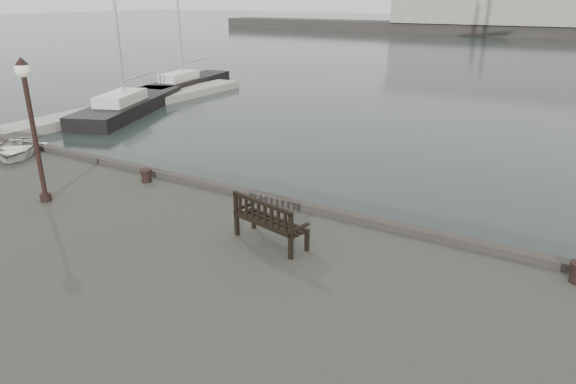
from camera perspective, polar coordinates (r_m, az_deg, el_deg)
name	(u,v)px	position (r m, az deg, el deg)	size (l,w,h in m)	color
ground	(330,266)	(13.90, 4.67, -8.24)	(400.00, 400.00, 0.00)	black
pontoon	(109,110)	(33.45, -19.23, 8.58)	(2.00, 24.00, 0.50)	#A8A59C
breakwater	(547,11)	(103.44, 26.81, 17.49)	(140.00, 9.50, 12.20)	#383530
bench	(270,229)	(11.47, -2.03, -4.18)	(1.91, 1.00, 1.04)	black
bollard_left	(146,176)	(15.87, -15.48, 1.76)	(0.37, 0.37, 0.39)	black
lamp_post	(30,112)	(14.75, -26.72, 7.95)	(0.38, 0.38, 3.81)	black
dinghy	(15,148)	(20.12, -28.06, 4.30)	(1.93, 2.70, 0.56)	silver
yacht_b	(187,86)	(41.36, -11.16, 11.51)	(3.83, 10.24, 13.24)	black
yacht_c	(130,109)	(33.60, -17.12, 8.85)	(6.40, 11.03, 14.40)	black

